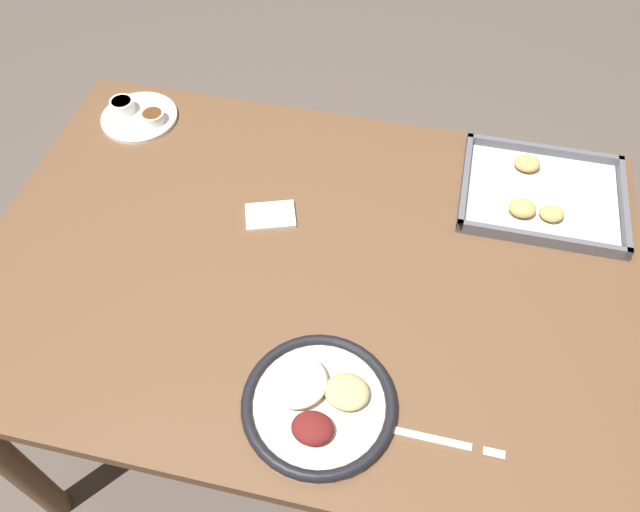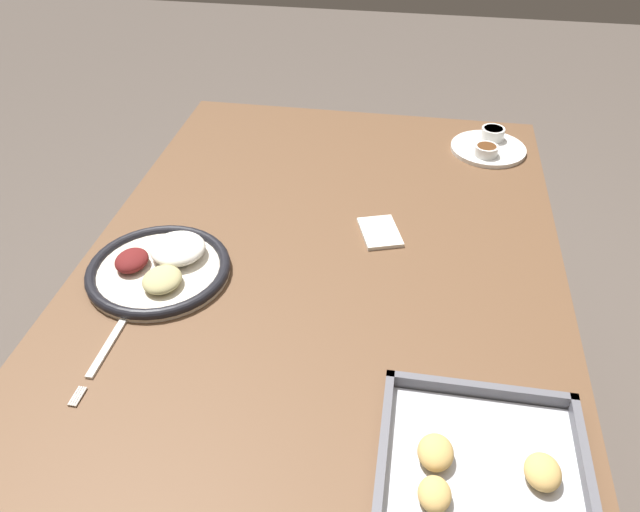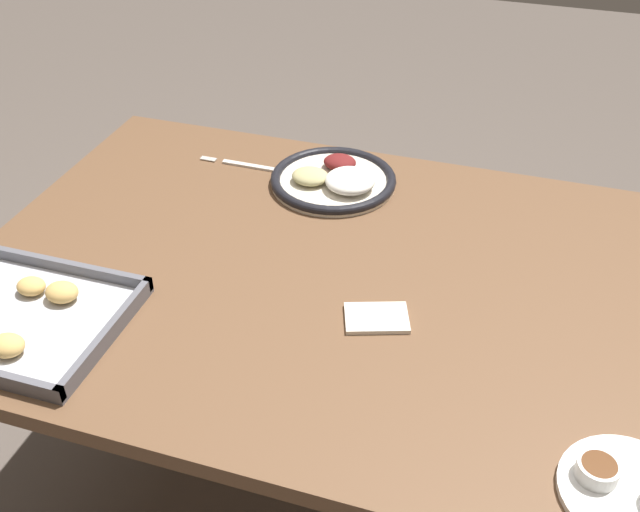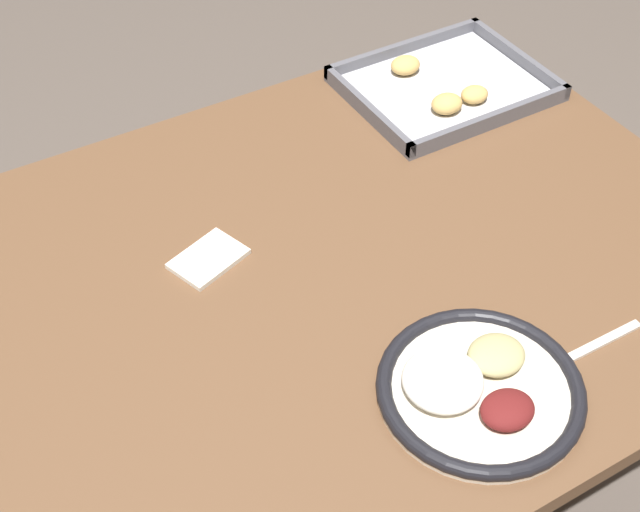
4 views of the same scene
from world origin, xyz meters
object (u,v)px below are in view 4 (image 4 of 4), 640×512
at_px(baking_tray, 444,86).
at_px(napkin, 208,259).
at_px(dinner_plate, 477,387).
at_px(fork, 597,344).

bearing_deg(baking_tray, napkin, -161.97).
distance_m(dinner_plate, baking_tray, 0.66).
height_order(dinner_plate, napkin, dinner_plate).
distance_m(baking_tray, napkin, 0.57).
xyz_separation_m(fork, baking_tray, (0.17, 0.57, 0.01)).
xyz_separation_m(fork, napkin, (-0.37, 0.40, 0.00)).
relative_size(dinner_plate, baking_tray, 0.77).
bearing_deg(baking_tray, fork, -106.51).
bearing_deg(dinner_plate, fork, -5.25).
relative_size(baking_tray, napkin, 2.83).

